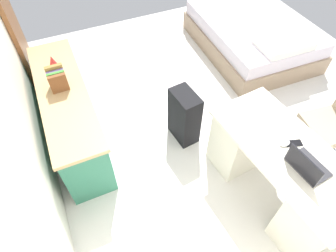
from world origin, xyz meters
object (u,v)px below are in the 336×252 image
object	(u,v)px
desk	(278,173)
bed	(252,36)
credenza	(71,115)
office_chair	(332,128)
suitcase_black	(184,116)
cell_phone_by_mouse	(294,143)
figurine_small	(52,60)
laptop	(306,166)
computer_mouse	(285,143)

from	to	relation	value
desk	bed	size ratio (longest dim) A/B	0.77
desk	credenza	xyz separation A→B (m)	(1.54, 1.61, -0.02)
office_chair	bed	bearing A→B (deg)	-11.60
bed	suitcase_black	world-z (taller)	suitcase_black
cell_phone_by_mouse	figurine_small	bearing A→B (deg)	58.48
figurine_small	suitcase_black	bearing A→B (deg)	-130.13
desk	bed	distance (m)	2.49
credenza	laptop	size ratio (longest dim) A/B	5.47
laptop	figurine_small	xyz separation A→B (m)	(2.18, 1.59, -0.01)
suitcase_black	figurine_small	distance (m)	1.56
laptop	computer_mouse	world-z (taller)	laptop
bed	figurine_small	size ratio (longest dim) A/B	17.73
laptop	figurine_small	distance (m)	2.70
office_chair	computer_mouse	size ratio (longest dim) A/B	9.40
suitcase_black	computer_mouse	xyz separation A→B (m)	(-0.95, -0.46, 0.42)
office_chair	desk	bearing A→B (deg)	103.11
office_chair	credenza	bearing A→B (deg)	61.15
desk	bed	xyz separation A→B (m)	(2.16, -1.23, -0.14)
laptop	computer_mouse	distance (m)	0.27
credenza	figurine_small	size ratio (longest dim) A/B	16.36
bed	laptop	distance (m)	2.72
figurine_small	credenza	bearing A→B (deg)	-179.81
bed	desk	bearing A→B (deg)	150.33
office_chair	computer_mouse	bearing A→B (deg)	98.06
desk	cell_phone_by_mouse	distance (m)	0.37
office_chair	figurine_small	world-z (taller)	office_chair
suitcase_black	computer_mouse	size ratio (longest dim) A/B	6.56
suitcase_black	computer_mouse	world-z (taller)	computer_mouse
desk	suitcase_black	size ratio (longest dim) A/B	2.28
cell_phone_by_mouse	desk	bearing A→B (deg)	140.34
desk	laptop	size ratio (longest dim) A/B	4.54
office_chair	cell_phone_by_mouse	world-z (taller)	office_chair
laptop	figurine_small	size ratio (longest dim) A/B	2.99
credenza	computer_mouse	distance (m)	2.21
cell_phone_by_mouse	computer_mouse	bearing A→B (deg)	89.16
credenza	bed	world-z (taller)	credenza
office_chair	credenza	size ratio (longest dim) A/B	0.52
credenza	laptop	distance (m)	2.38
suitcase_black	computer_mouse	distance (m)	1.14
cell_phone_by_mouse	figurine_small	xyz separation A→B (m)	(1.95, 1.69, 0.03)
computer_mouse	cell_phone_by_mouse	bearing A→B (deg)	-113.74
computer_mouse	bed	bearing A→B (deg)	-35.93
bed	cell_phone_by_mouse	world-z (taller)	cell_phone_by_mouse
bed	computer_mouse	world-z (taller)	computer_mouse
figurine_small	bed	bearing A→B (deg)	-86.65
office_chair	suitcase_black	size ratio (longest dim) A/B	1.43
bed	cell_phone_by_mouse	size ratio (longest dim) A/B	14.34
bed	cell_phone_by_mouse	distance (m)	2.46
suitcase_black	bed	bearing A→B (deg)	-62.65
office_chair	laptop	world-z (taller)	laptop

